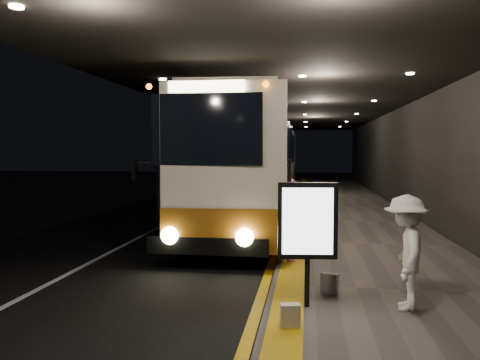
# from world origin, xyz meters

# --- Properties ---
(ground) EXTENTS (90.00, 90.00, 0.00)m
(ground) POSITION_xyz_m (0.00, 0.00, 0.00)
(ground) COLOR black
(lane_line_white) EXTENTS (0.12, 50.00, 0.01)m
(lane_line_white) POSITION_xyz_m (-1.80, 5.00, 0.01)
(lane_line_white) COLOR silver
(lane_line_white) RESTS_ON ground
(kerb_stripe_yellow) EXTENTS (0.18, 50.00, 0.01)m
(kerb_stripe_yellow) POSITION_xyz_m (2.35, 5.00, 0.01)
(kerb_stripe_yellow) COLOR gold
(kerb_stripe_yellow) RESTS_ON ground
(sidewalk) EXTENTS (4.50, 50.00, 0.15)m
(sidewalk) POSITION_xyz_m (4.75, 5.00, 0.07)
(sidewalk) COLOR #514C44
(sidewalk) RESTS_ON ground
(tactile_strip) EXTENTS (0.50, 50.00, 0.01)m
(tactile_strip) POSITION_xyz_m (2.85, 5.00, 0.16)
(tactile_strip) COLOR gold
(tactile_strip) RESTS_ON sidewalk
(terminal_wall) EXTENTS (0.10, 50.00, 6.00)m
(terminal_wall) POSITION_xyz_m (7.00, 5.00, 3.00)
(terminal_wall) COLOR black
(terminal_wall) RESTS_ON ground
(support_columns) EXTENTS (0.80, 24.80, 4.40)m
(support_columns) POSITION_xyz_m (-1.50, 4.00, 2.20)
(support_columns) COLOR black
(support_columns) RESTS_ON ground
(canopy) EXTENTS (9.00, 50.00, 0.40)m
(canopy) POSITION_xyz_m (2.50, 5.00, 4.60)
(canopy) COLOR black
(canopy) RESTS_ON support_columns
(coach_main) EXTENTS (3.32, 12.99, 4.02)m
(coach_main) POSITION_xyz_m (1.07, 4.28, 1.93)
(coach_main) COLOR beige
(coach_main) RESTS_ON ground
(coach_second) EXTENTS (2.65, 12.16, 3.82)m
(coach_second) POSITION_xyz_m (0.98, 15.47, 1.83)
(coach_second) COLOR beige
(coach_second) RESTS_ON ground
(passenger_boarding) EXTENTS (0.46, 0.68, 1.81)m
(passenger_boarding) POSITION_xyz_m (2.80, -1.20, 1.06)
(passenger_boarding) COLOR #CD6086
(passenger_boarding) RESTS_ON sidewalk
(passenger_waiting_white) EXTENTS (0.69, 1.20, 1.76)m
(passenger_waiting_white) POSITION_xyz_m (4.64, -4.19, 1.03)
(passenger_waiting_white) COLOR white
(passenger_waiting_white) RESTS_ON sidewalk
(bag_polka) EXTENTS (0.32, 0.22, 0.35)m
(bag_polka) POSITION_xyz_m (3.53, -3.60, 0.33)
(bag_polka) COLOR black
(bag_polka) RESTS_ON sidewalk
(bag_plain) EXTENTS (0.29, 0.20, 0.33)m
(bag_plain) POSITION_xyz_m (2.92, -5.23, 0.31)
(bag_plain) COLOR beige
(bag_plain) RESTS_ON sidewalk
(info_sign) EXTENTS (0.92, 0.21, 1.94)m
(info_sign) POSITION_xyz_m (3.15, -4.31, 1.46)
(info_sign) COLOR black
(info_sign) RESTS_ON sidewalk
(stanchion_post) EXTENTS (0.05, 0.05, 1.19)m
(stanchion_post) POSITION_xyz_m (2.75, -1.04, 0.75)
(stanchion_post) COLOR black
(stanchion_post) RESTS_ON sidewalk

